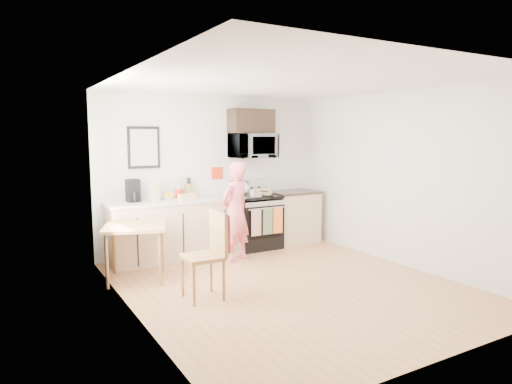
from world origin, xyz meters
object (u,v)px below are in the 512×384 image
range (256,223)px  person (235,211)px  microwave (253,146)px  dining_table (135,231)px  cake (265,192)px  chair (214,242)px

range → person: (-0.67, -0.53, 0.34)m
microwave → person: size_ratio=0.49×
person → dining_table: 1.63m
person → cake: bearing=-174.7°
range → cake: size_ratio=3.69×
cake → dining_table: bearing=-165.5°
chair → cake: bearing=45.6°
person → chair: size_ratio=1.48×
dining_table → range: bearing=17.8°
person → cake: person is taller
range → chair: range is taller
range → microwave: bearing=90.1°
chair → cake: size_ratio=3.32×
microwave → dining_table: 2.66m
person → chair: (-0.98, -1.33, -0.10)m
cake → microwave: bearing=117.6°
person → dining_table: (-1.61, -0.21, -0.11)m
dining_table → chair: 1.29m
range → cake: range is taller
range → cake: 0.56m
microwave → person: microwave is taller
microwave → cake: (0.11, -0.22, -0.78)m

